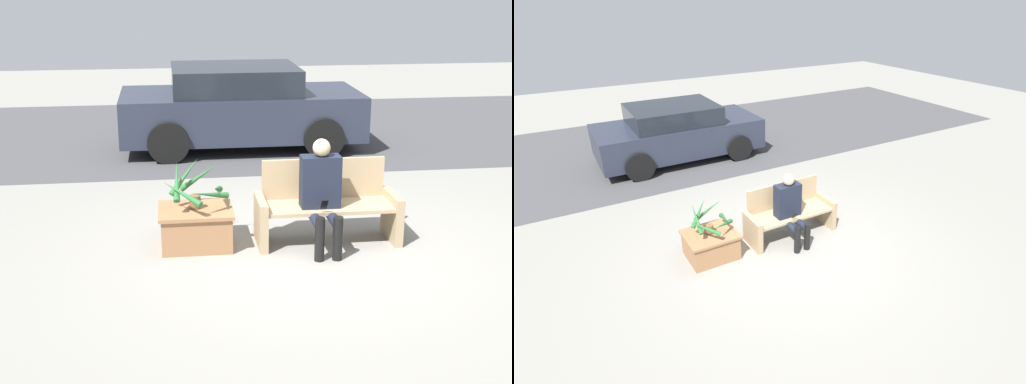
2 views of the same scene
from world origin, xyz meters
The scene contains 7 objects.
ground_plane centered at (0.00, 0.00, 0.00)m, with size 30.00×30.00×0.00m, color gray.
road_surface centered at (0.00, 6.04, 0.00)m, with size 20.00×6.00×0.01m, color #424244.
bench centered at (0.24, 0.42, 0.40)m, with size 1.57×0.56×0.89m.
person_seated centered at (0.14, 0.22, 0.64)m, with size 0.42×0.63×1.20m.
planter_box centered at (-1.20, 0.44, 0.23)m, with size 0.80×0.68×0.43m.
potted_plant centered at (-1.20, 0.43, 0.67)m, with size 0.73×0.67×0.52m.
parked_car centered at (-0.25, 4.85, 0.69)m, with size 3.97×1.98×1.37m.
Camera 2 is at (-3.03, -4.62, 3.79)m, focal length 28.00 mm.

